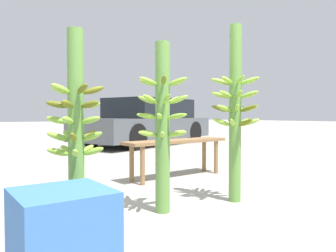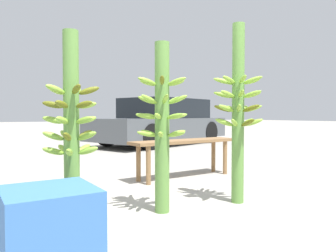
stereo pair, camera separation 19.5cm
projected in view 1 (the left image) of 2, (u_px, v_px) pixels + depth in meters
ground_plane at (182, 224)px, 2.54m from camera, size 80.00×80.00×0.00m
banana_stalk_left at (76, 130)px, 2.23m from camera, size 0.40×0.40×1.44m
banana_stalk_center at (163, 123)px, 2.84m from camera, size 0.48×0.47×1.48m
banana_stalk_right at (235, 110)px, 3.20m from camera, size 0.48×0.48×1.73m
market_bench at (177, 146)px, 4.45m from camera, size 1.58×0.40×0.51m
parked_car at (147, 122)px, 9.44m from camera, size 4.68×3.03×1.31m
produce_crate at (62, 235)px, 1.69m from camera, size 0.47×0.47×0.47m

